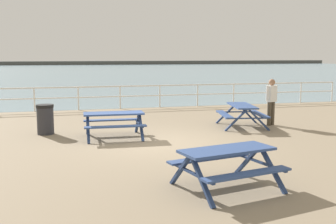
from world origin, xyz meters
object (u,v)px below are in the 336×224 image
picnic_table_mid_centre (227,159)px  litter_bin (45,119)px  picnic_table_near_left (242,110)px  picnic_table_near_right (114,119)px  visitor (271,99)px

picnic_table_mid_centre → litter_bin: litter_bin is taller
picnic_table_near_left → picnic_table_near_right: size_ratio=1.10×
picnic_table_near_left → litter_bin: size_ratio=2.15×
picnic_table_near_left → litter_bin: bearing=97.7°
picnic_table_mid_centre → visitor: 7.51m
picnic_table_near_left → visitor: 1.21m
picnic_table_mid_centre → litter_bin: bearing=106.1°
picnic_table_near_left → picnic_table_mid_centre: same height
picnic_table_near_left → picnic_table_near_right: (-4.59, -0.77, 0.00)m
litter_bin → picnic_table_near_left: bearing=-3.0°
picnic_table_near_left → picnic_table_mid_centre: 6.88m
picnic_table_near_right → litter_bin: size_ratio=1.96×
picnic_table_near_left → picnic_table_near_right: bearing=110.3°
visitor → picnic_table_near_right: bearing=78.7°
picnic_table_near_left → litter_bin: (-6.63, 0.35, -0.10)m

